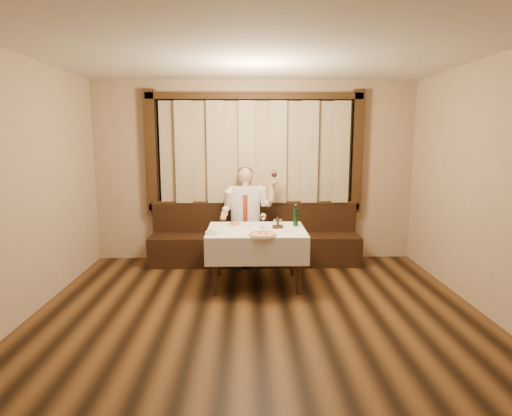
{
  "coord_description": "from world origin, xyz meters",
  "views": [
    {
      "loc": [
        -0.12,
        -3.73,
        1.95
      ],
      "look_at": [
        0.0,
        1.9,
        1.0
      ],
      "focal_mm": 30.0,
      "sensor_mm": 36.0,
      "label": 1
    }
  ],
  "objects_px": {
    "green_bottle": "(296,217)",
    "dining_table": "(256,237)",
    "pizza": "(263,234)",
    "pasta_red": "(235,223)",
    "pasta_cream": "(215,230)",
    "cruet_caddy": "(278,225)",
    "seated_man": "(246,209)",
    "banquette": "(255,243)"
  },
  "relations": [
    {
      "from": "pizza",
      "to": "pasta_cream",
      "type": "xyz_separation_m",
      "value": [
        -0.59,
        0.18,
        0.02
      ]
    },
    {
      "from": "pasta_red",
      "to": "green_bottle",
      "type": "distance_m",
      "value": 0.83
    },
    {
      "from": "banquette",
      "to": "pasta_red",
      "type": "height_order",
      "value": "banquette"
    },
    {
      "from": "banquette",
      "to": "pizza",
      "type": "xyz_separation_m",
      "value": [
        0.07,
        -1.4,
        0.46
      ]
    },
    {
      "from": "green_bottle",
      "to": "cruet_caddy",
      "type": "xyz_separation_m",
      "value": [
        -0.25,
        -0.13,
        -0.08
      ]
    },
    {
      "from": "pizza",
      "to": "pasta_red",
      "type": "height_order",
      "value": "pasta_red"
    },
    {
      "from": "dining_table",
      "to": "green_bottle",
      "type": "bearing_deg",
      "value": 17.72
    },
    {
      "from": "dining_table",
      "to": "pizza",
      "type": "height_order",
      "value": "pizza"
    },
    {
      "from": "banquette",
      "to": "dining_table",
      "type": "relative_size",
      "value": 2.52
    },
    {
      "from": "pasta_red",
      "to": "pasta_cream",
      "type": "bearing_deg",
      "value": -116.89
    },
    {
      "from": "dining_table",
      "to": "green_bottle",
      "type": "height_order",
      "value": "green_bottle"
    },
    {
      "from": "pizza",
      "to": "pasta_red",
      "type": "relative_size",
      "value": 1.5
    },
    {
      "from": "pasta_red",
      "to": "pizza",
      "type": "bearing_deg",
      "value": -60.93
    },
    {
      "from": "cruet_caddy",
      "to": "seated_man",
      "type": "height_order",
      "value": "seated_man"
    },
    {
      "from": "dining_table",
      "to": "pasta_red",
      "type": "bearing_deg",
      "value": 137.78
    },
    {
      "from": "pasta_cream",
      "to": "green_bottle",
      "type": "xyz_separation_m",
      "value": [
        1.05,
        0.37,
        0.09
      ]
    },
    {
      "from": "banquette",
      "to": "pizza",
      "type": "bearing_deg",
      "value": -87.22
    },
    {
      "from": "pasta_cream",
      "to": "pizza",
      "type": "bearing_deg",
      "value": -16.63
    },
    {
      "from": "banquette",
      "to": "green_bottle",
      "type": "bearing_deg",
      "value": -58.18
    },
    {
      "from": "pasta_red",
      "to": "pasta_cream",
      "type": "height_order",
      "value": "pasta_cream"
    },
    {
      "from": "pasta_red",
      "to": "green_bottle",
      "type": "height_order",
      "value": "green_bottle"
    },
    {
      "from": "dining_table",
      "to": "pizza",
      "type": "relative_size",
      "value": 3.58
    },
    {
      "from": "banquette",
      "to": "dining_table",
      "type": "distance_m",
      "value": 1.08
    },
    {
      "from": "green_bottle",
      "to": "dining_table",
      "type": "bearing_deg",
      "value": -162.28
    },
    {
      "from": "dining_table",
      "to": "banquette",
      "type": "bearing_deg",
      "value": 90.0
    },
    {
      "from": "pizza",
      "to": "green_bottle",
      "type": "distance_m",
      "value": 0.73
    },
    {
      "from": "dining_table",
      "to": "cruet_caddy",
      "type": "xyz_separation_m",
      "value": [
        0.28,
        0.04,
        0.16
      ]
    },
    {
      "from": "pasta_red",
      "to": "seated_man",
      "type": "distance_m",
      "value": 0.69
    },
    {
      "from": "pasta_red",
      "to": "pasta_cream",
      "type": "distance_m",
      "value": 0.52
    },
    {
      "from": "cruet_caddy",
      "to": "seated_man",
      "type": "distance_m",
      "value": 0.99
    },
    {
      "from": "pizza",
      "to": "cruet_caddy",
      "type": "relative_size",
      "value": 2.5
    },
    {
      "from": "pizza",
      "to": "cruet_caddy",
      "type": "height_order",
      "value": "cruet_caddy"
    },
    {
      "from": "pizza",
      "to": "cruet_caddy",
      "type": "bearing_deg",
      "value": 62.93
    },
    {
      "from": "pizza",
      "to": "dining_table",
      "type": "bearing_deg",
      "value": 100.18
    },
    {
      "from": "pasta_red",
      "to": "pasta_cream",
      "type": "xyz_separation_m",
      "value": [
        -0.24,
        -0.46,
        0.0
      ]
    },
    {
      "from": "pizza",
      "to": "pasta_red",
      "type": "distance_m",
      "value": 0.73
    },
    {
      "from": "seated_man",
      "to": "green_bottle",
      "type": "bearing_deg",
      "value": -48.78
    },
    {
      "from": "dining_table",
      "to": "pasta_red",
      "type": "relative_size",
      "value": 5.36
    },
    {
      "from": "pasta_cream",
      "to": "cruet_caddy",
      "type": "relative_size",
      "value": 1.71
    },
    {
      "from": "banquette",
      "to": "green_bottle",
      "type": "height_order",
      "value": "green_bottle"
    },
    {
      "from": "banquette",
      "to": "pasta_cream",
      "type": "xyz_separation_m",
      "value": [
        -0.52,
        -1.23,
        0.48
      ]
    },
    {
      "from": "pizza",
      "to": "green_bottle",
      "type": "bearing_deg",
      "value": 49.95
    }
  ]
}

